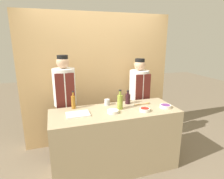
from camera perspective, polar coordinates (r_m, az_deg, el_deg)
ground_plane at (r=3.20m, az=0.82°, el=-22.34°), size 14.00×14.00×0.00m
cabinet_wall at (r=3.58m, az=-4.22°, el=3.05°), size 2.77×0.18×2.40m
counter at (r=2.94m, az=0.86°, el=-15.01°), size 1.86×0.69×0.94m
sauce_bowl_purple at (r=2.95m, az=15.95°, el=-4.88°), size 0.17×0.17×0.04m
sauce_bowl_red at (r=2.74m, az=9.94°, el=-6.02°), size 0.15×0.15×0.04m
sauce_bowl_orange at (r=2.64m, az=0.26°, el=-6.65°), size 0.16×0.16×0.04m
cutting_board at (r=2.62m, az=-10.39°, el=-7.39°), size 0.32×0.22×0.02m
bottle_amber at (r=2.83m, az=-11.70°, el=-3.70°), size 0.06×0.06×0.27m
bottle_oil at (r=2.75m, az=2.46°, el=-3.69°), size 0.08×0.08×0.29m
bottle_wine at (r=2.99m, az=4.83°, el=-2.75°), size 0.08×0.08×0.22m
cup_steel at (r=2.93m, az=-1.53°, el=-3.88°), size 0.09×0.09×0.09m
wooden_spoon at (r=3.02m, az=9.87°, el=-4.24°), size 0.27×0.05×0.03m
chef_left at (r=3.16m, az=-13.98°, el=-4.17°), size 0.35×0.35×1.71m
chef_right at (r=3.50m, az=8.07°, el=-2.86°), size 0.35×0.35×1.61m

